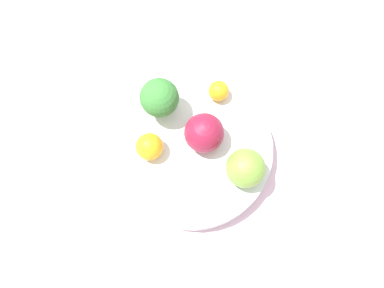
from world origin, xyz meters
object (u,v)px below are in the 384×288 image
apple_red (245,168)px  orange_front (219,91)px  bowl (192,150)px  orange_back (149,147)px  apple_green (204,133)px  broccoli (159,98)px

apple_red → orange_front: apple_red is taller
bowl → orange_back: (-0.06, -0.02, 0.04)m
apple_green → bowl: bearing=-140.6°
bowl → orange_front: size_ratio=7.63×
orange_front → orange_back: (-0.09, -0.12, 0.00)m
bowl → orange_back: size_ratio=6.05×
bowl → broccoli: bearing=138.4°
apple_green → orange_front: bearing=82.0°
apple_red → apple_green: apple_green is taller
apple_green → orange_back: apple_green is taller
broccoli → apple_green: size_ratio=1.27×
apple_green → orange_front: apple_green is taller
bowl → apple_red: apple_red is taller
broccoli → orange_front: broccoli is taller
orange_front → apple_red: bearing=-65.4°
orange_front → apple_green: bearing=-98.0°
orange_front → orange_back: size_ratio=0.79×
bowl → apple_red: bearing=-19.9°
broccoli → apple_green: broccoli is taller
broccoli → orange_back: 0.08m
broccoli → apple_red: 0.17m
bowl → broccoli: broccoli is taller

